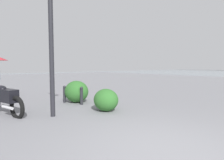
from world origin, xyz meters
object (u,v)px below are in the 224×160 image
object	(u,v)px
lamppost	(51,28)
bollard_mid	(65,94)
bollard_near	(81,95)
motorcycle	(5,99)

from	to	relation	value
lamppost	bollard_mid	distance (m)	3.18
bollard_near	bollard_mid	bearing A→B (deg)	20.13
bollard_near	bollard_mid	distance (m)	0.91
lamppost	bollard_near	world-z (taller)	lamppost
motorcycle	bollard_mid	xyz separation A→B (m)	(0.55, -2.35, -0.13)
lamppost	bollard_near	xyz separation A→B (m)	(0.94, -1.59, -2.29)
bollard_near	lamppost	bearing A→B (deg)	120.58
motorcycle	bollard_mid	size ratio (longest dim) A/B	2.95
motorcycle	bollard_mid	distance (m)	2.42
lamppost	bollard_near	distance (m)	2.94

